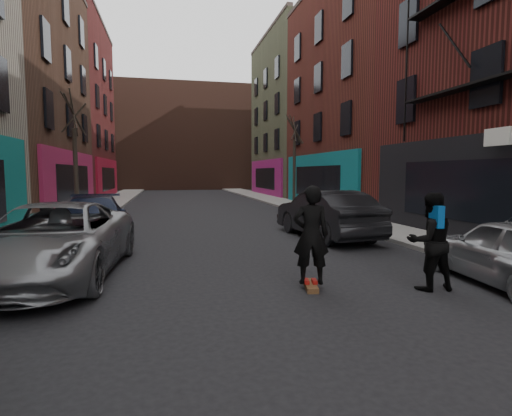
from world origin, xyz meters
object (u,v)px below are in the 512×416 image
skateboarder (311,235)px  pedestrian (430,241)px  tree_left_far (75,148)px  parked_right_end (326,214)px  parked_left_far (53,240)px  skateboard (310,286)px  parked_left_end (93,218)px  tree_right_far (294,154)px

skateboarder → pedestrian: skateboarder is taller
tree_left_far → parked_right_end: (9.49, -6.57, -2.54)m
parked_left_far → skateboard: 5.64m
skateboard → parked_left_end: bearing=139.4°
skateboarder → pedestrian: bearing=177.5°
skateboarder → pedestrian: size_ratio=1.02×
parked_right_end → pedestrian: bearing=80.3°
parked_right_end → skateboarder: skateboarder is taller
parked_left_end → pedestrian: pedestrian is taller
skateboarder → tree_right_far: bearing=-95.0°
parked_left_end → skateboard: parked_left_end is taller
parked_left_end → parked_right_end: (7.89, -1.09, 0.08)m
parked_left_end → skateboard: 8.59m
pedestrian → tree_left_far: bearing=-51.9°
tree_left_far → parked_left_far: 10.69m
tree_left_far → pedestrian: (9.04, -12.87, -2.42)m
tree_right_far → parked_left_end: (-10.80, -11.48, -2.78)m
parked_left_end → parked_right_end: bearing=-14.3°
skateboard → skateboarder: 1.02m
parked_left_end → skateboarder: 8.57m
tree_left_far → parked_left_far: bearing=-81.1°
tree_right_far → skateboard: 19.44m
tree_left_far → skateboarder: 14.23m
tree_left_far → pedestrian: size_ratio=3.41×
pedestrian → parked_left_end: bearing=-41.8°
tree_right_far → parked_left_end: size_ratio=1.31×
parked_left_end → pedestrian: 10.49m
tree_left_far → skateboard: tree_left_far is taller
tree_right_far → parked_left_far: (-10.80, -16.25, -2.72)m
tree_left_far → parked_left_end: 6.29m
parked_left_far → parked_left_end: size_ratio=1.13×
parked_right_end → skateboard: parked_right_end is taller
parked_left_far → parked_left_end: bearing=94.0°
parked_left_far → parked_left_end: (0.00, 4.77, -0.06)m
parked_right_end → pedestrian: size_ratio=2.66×
parked_left_far → parked_right_end: bearing=29.0°
skateboard → pedestrian: bearing=-2.5°
parked_right_end → skateboard: (-2.69, -5.72, -0.79)m
skateboard → skateboarder: size_ratio=0.41×
parked_right_end → pedestrian: 6.32m
skateboard → pedestrian: pedestrian is taller
tree_left_far → parked_right_end: tree_left_far is taller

